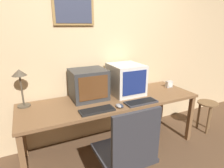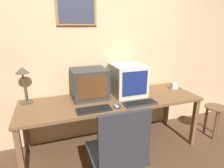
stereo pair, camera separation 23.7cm
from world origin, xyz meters
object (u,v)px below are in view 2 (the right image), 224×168
(monitor_right, at_px, (128,79))
(side_stool, at_px, (214,115))
(office_chair, at_px, (118,161))
(keyboard_side, at_px, (140,103))
(monitor_left, at_px, (89,84))
(desk_lamp, at_px, (23,76))
(mouse_far_corner, at_px, (118,106))
(mouse_near_keyboard, at_px, (116,106))
(keyboard_main, at_px, (94,109))
(desk_clock, at_px, (174,86))

(monitor_right, xyz_separation_m, side_stool, (1.28, -0.37, -0.57))
(office_chair, bearing_deg, keyboard_side, 45.90)
(monitor_left, bearing_deg, side_stool, -12.53)
(monitor_right, height_order, desk_lamp, desk_lamp)
(monitor_right, bearing_deg, office_chair, -118.49)
(monitor_right, relative_size, office_chair, 0.47)
(office_chair, distance_m, side_stool, 1.84)
(mouse_far_corner, bearing_deg, side_stool, 0.65)
(mouse_near_keyboard, xyz_separation_m, desk_lamp, (-1.00, 0.51, 0.32))
(keyboard_side, distance_m, side_stool, 1.34)
(monitor_left, bearing_deg, desk_lamp, 173.82)
(mouse_near_keyboard, bearing_deg, mouse_far_corner, 4.09)
(monitor_right, relative_size, side_stool, 0.95)
(mouse_far_corner, height_order, side_stool, mouse_far_corner)
(keyboard_main, distance_m, desk_lamp, 0.94)
(office_chair, bearing_deg, side_stool, 16.57)
(keyboard_side, height_order, side_stool, keyboard_side)
(monitor_right, distance_m, office_chair, 1.14)
(monitor_right, relative_size, mouse_far_corner, 4.27)
(side_stool, bearing_deg, desk_lamp, 169.35)
(monitor_left, distance_m, monitor_right, 0.53)
(keyboard_side, height_order, desk_clock, desk_clock)
(monitor_right, xyz_separation_m, mouse_near_keyboard, (-0.31, -0.39, -0.19))
(mouse_far_corner, bearing_deg, monitor_left, 120.22)
(keyboard_main, xyz_separation_m, mouse_near_keyboard, (0.26, -0.01, 0.01))
(monitor_left, bearing_deg, keyboard_main, -96.34)
(keyboard_main, bearing_deg, mouse_far_corner, -1.74)
(keyboard_side, xyz_separation_m, side_stool, (1.28, 0.02, -0.38))
(mouse_far_corner, height_order, desk_lamp, desk_lamp)
(monitor_left, bearing_deg, mouse_near_keyboard, -62.61)
(monitor_right, distance_m, desk_lamp, 1.32)
(mouse_near_keyboard, relative_size, desk_clock, 1.00)
(keyboard_main, height_order, side_stool, keyboard_main)
(monitor_right, xyz_separation_m, desk_lamp, (-1.31, 0.12, 0.13))
(keyboard_side, bearing_deg, monitor_left, 141.18)
(monitor_left, bearing_deg, mouse_far_corner, -59.78)
(monitor_left, xyz_separation_m, office_chair, (0.05, -0.93, -0.50))
(monitor_left, height_order, monitor_right, monitor_right)
(desk_lamp, bearing_deg, office_chair, -50.86)
(desk_lamp, bearing_deg, monitor_right, -5.11)
(keyboard_main, relative_size, side_stool, 0.80)
(monitor_right, height_order, side_stool, monitor_right)
(mouse_near_keyboard, distance_m, desk_lamp, 1.16)
(keyboard_side, bearing_deg, mouse_far_corner, 178.64)
(desk_clock, bearing_deg, keyboard_main, -166.40)
(office_chair, relative_size, side_stool, 2.03)
(monitor_left, xyz_separation_m, mouse_far_corner, (0.24, -0.42, -0.18))
(mouse_far_corner, height_order, desk_clock, desk_clock)
(office_chair, bearing_deg, mouse_far_corner, 68.55)
(keyboard_main, xyz_separation_m, office_chair, (0.09, -0.52, -0.32))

